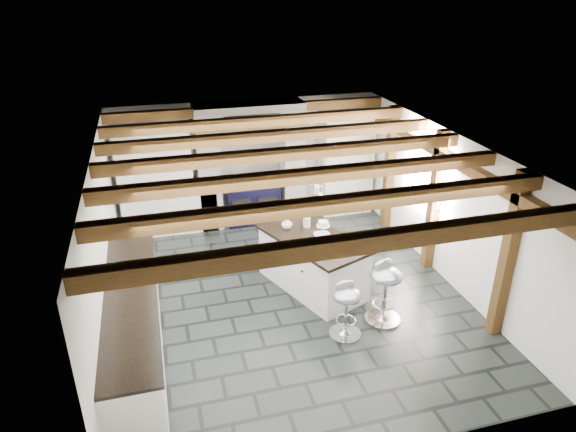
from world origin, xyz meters
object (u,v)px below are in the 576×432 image
object	(u,v)px
bar_stool_far	(346,303)
bar_stool_near	(385,285)
range_cooker	(252,198)
kitchen_island	(312,261)

from	to	relation	value
bar_stool_far	bar_stool_near	bearing A→B (deg)	12.88
range_cooker	kitchen_island	distance (m)	2.60
kitchen_island	bar_stool_far	distance (m)	1.24
bar_stool_near	bar_stool_far	size ratio (longest dim) A/B	1.15
kitchen_island	bar_stool_near	distance (m)	1.28
bar_stool_far	kitchen_island	bearing A→B (deg)	90.71
kitchen_island	bar_stool_near	size ratio (longest dim) A/B	2.12
kitchen_island	bar_stool_near	world-z (taller)	kitchen_island
range_cooker	bar_stool_near	size ratio (longest dim) A/B	1.09
kitchen_island	bar_stool_near	xyz separation A→B (m)	(0.68, -1.07, 0.13)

